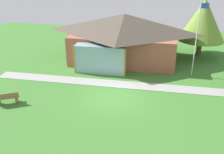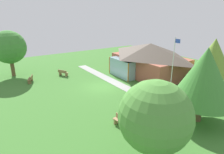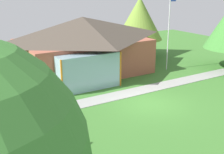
# 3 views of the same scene
# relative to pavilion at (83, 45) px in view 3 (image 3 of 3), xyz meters

# --- Properties ---
(ground_plane) EXTENTS (44.00, 44.00, 0.00)m
(ground_plane) POSITION_rel_pavilion_xyz_m (0.50, -7.82, -2.31)
(ground_plane) COLOR #3D752D
(pavilion) EXTENTS (10.64, 8.03, 4.44)m
(pavilion) POSITION_rel_pavilion_xyz_m (0.00, 0.00, 0.00)
(pavilion) COLOR #A35642
(pavilion) RESTS_ON ground_plane
(footpath) EXTENTS (20.06, 1.42, 0.03)m
(footpath) POSITION_rel_pavilion_xyz_m (0.50, -5.77, -2.29)
(footpath) COLOR #999993
(footpath) RESTS_ON ground_plane
(flagpole) EXTENTS (0.64, 0.08, 6.08)m
(flagpole) POSITION_rel_pavilion_xyz_m (6.34, -2.74, 1.03)
(flagpole) COLOR silver
(flagpole) RESTS_ON ground_plane
(bench_mid_left) EXTENTS (1.52, 1.13, 0.84)m
(bench_mid_left) POSITION_rel_pavilion_xyz_m (-6.21, -10.21, -1.91)
(bench_mid_left) COLOR olive
(bench_mid_left) RESTS_ON ground_plane
(tree_behind_pavilion_right) EXTENTS (4.53, 4.53, 5.70)m
(tree_behind_pavilion_right) POSITION_rel_pavilion_xyz_m (7.44, 2.74, 1.34)
(tree_behind_pavilion_right) COLOR brown
(tree_behind_pavilion_right) RESTS_ON ground_plane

